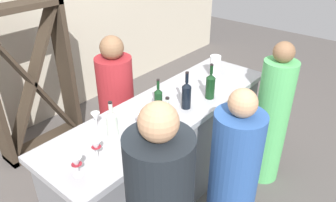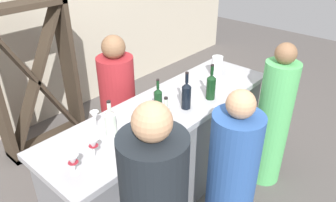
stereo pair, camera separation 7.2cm
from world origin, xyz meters
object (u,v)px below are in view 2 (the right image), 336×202
Objects in this scene: wine_rack at (35,81)px; wine_glass_near_center at (93,145)px; wine_glass_near_right at (139,119)px; water_pitcher at (217,66)px; wine_bottle_second_left_clear_pale at (166,117)px; wine_glass_far_left at (95,116)px; wine_bottle_second_right_near_black at (186,95)px; person_server_behind at (119,111)px; person_left_guest at (273,122)px; wine_bottle_rightmost_dark_green at (211,86)px; wine_bottle_center_dark_green at (158,99)px; wine_bottle_leftmost_clear_pale at (111,122)px; person_center_guest at (231,180)px; wine_glass_near_left at (73,161)px.

wine_rack reaches higher than wine_glass_near_center.
water_pitcher reaches higher than wine_glass_near_right.
wine_glass_near_center is at bearing 169.35° from wine_bottle_second_left_clear_pale.
wine_glass_far_left is (-0.36, 0.40, 0.01)m from wine_bottle_second_left_clear_pale.
wine_bottle_second_right_near_black is 0.92m from person_server_behind.
person_left_guest is at bearing -32.11° from wine_bottle_second_right_near_black.
wine_bottle_rightmost_dark_green is 0.79m from wine_glass_near_right.
wine_glass_near_center is 0.37m from wine_glass_far_left.
wine_bottle_center_dark_green reaches higher than wine_glass_near_center.
wine_bottle_leftmost_clear_pale is 1.70× the size of wine_glass_near_center.
person_server_behind is (-0.81, 0.63, -0.42)m from water_pitcher.
person_server_behind is at bearing 96.27° from wine_bottle_second_right_near_black.
person_center_guest is (-0.44, -0.53, -0.47)m from wine_bottle_rightmost_dark_green.
wine_glass_near_center is (-0.26, -0.14, 0.01)m from wine_bottle_leftmost_clear_pale.
wine_bottle_second_right_near_black is (0.45, -1.78, 0.28)m from wine_rack.
wine_glass_near_center is 0.80× the size of water_pitcher.
wine_glass_near_center is (-0.49, -1.76, 0.27)m from wine_rack.
wine_glass_near_right is 0.34m from wine_glass_far_left.
person_server_behind reaches higher than wine_bottle_center_dark_green.
wine_glass_far_left is at bearing 161.84° from wine_bottle_center_dark_green.
wine_bottle_second_right_near_black is at bearing -0.78° from wine_glass_near_left.
wine_glass_near_center is (-1.21, 0.09, -0.01)m from wine_bottle_rightmost_dark_green.
person_center_guest is (0.94, -0.61, -0.44)m from wine_glass_near_left.
person_server_behind reaches higher than wine_bottle_second_left_clear_pale.
wine_bottle_second_right_near_black is 1.00m from person_left_guest.
person_left_guest is at bearing -28.54° from wine_glass_far_left.
person_left_guest is (0.95, -0.63, -0.42)m from wine_bottle_center_dark_green.
wine_bottle_second_left_clear_pale is 0.18× the size of person_server_behind.
wine_bottle_second_right_near_black is (0.19, -0.15, 0.02)m from wine_bottle_center_dark_green.
wine_rack is at bearing 125.83° from water_pitcher.
wine_rack reaches higher than water_pitcher.
wine_bottle_rightmost_dark_green is at bearing -68.59° from wine_rack.
wine_rack is at bearing -177.32° from person_server_behind.
water_pitcher is (0.44, 0.23, -0.02)m from wine_bottle_rightmost_dark_green.
water_pitcher is (1.65, 0.15, -0.01)m from wine_glass_near_center.
wine_glass_near_left is 1.35m from person_server_behind.
wine_glass_near_left is (-0.76, 0.10, -0.01)m from wine_bottle_second_left_clear_pale.
person_left_guest is (1.21, -2.26, -0.15)m from wine_rack.
wine_bottle_rightmost_dark_green is (0.46, -0.21, 0.01)m from wine_bottle_center_dark_green.
wine_rack is 6.19× the size of wine_bottle_second_left_clear_pale.
wine_glass_far_left is (-0.98, 0.38, -0.01)m from wine_bottle_rightmost_dark_green.
wine_bottle_leftmost_clear_pale is 1.97× the size of wine_glass_near_left.
wine_glass_near_left is at bearing -142.70° from wine_glass_far_left.
water_pitcher is (1.16, -1.61, 0.26)m from wine_rack.
wine_rack is 1.76m from wine_glass_near_right.
wine_bottle_rightmost_dark_green is 1.98× the size of wine_glass_near_right.
person_server_behind is at bearing 73.84° from wine_bottle_second_left_clear_pale.
wine_glass_near_right is at bearing 22.95° from person_center_guest.
wine_glass_far_left is (-0.26, -1.47, 0.27)m from wine_rack.
wine_glass_near_left is 1.83m from water_pitcher.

